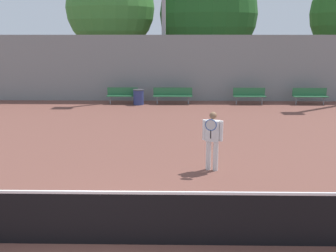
{
  "coord_description": "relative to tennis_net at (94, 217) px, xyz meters",
  "views": [
    {
      "loc": [
        1.43,
        -6.36,
        3.73
      ],
      "look_at": [
        1.23,
        5.13,
        0.95
      ],
      "focal_mm": 42.0,
      "sensor_mm": 36.0,
      "label": 1
    }
  ],
  "objects": [
    {
      "name": "back_fence",
      "position": [
        0.0,
        15.05,
        1.26
      ],
      "size": [
        29.8,
        0.06,
        3.55
      ],
      "color": "gray",
      "rests_on": "ground_plane"
    },
    {
      "name": "tennis_net",
      "position": [
        0.0,
        0.0,
        0.0
      ],
      "size": [
        10.66,
        0.09,
        1.02
      ],
      "color": "black",
      "rests_on": "ground_plane"
    },
    {
      "name": "ground_plane",
      "position": [
        0.0,
        0.0,
        -0.52
      ],
      "size": [
        100.0,
        100.0,
        0.0
      ],
      "primitive_type": "plane",
      "color": "brown"
    },
    {
      "name": "trash_bin",
      "position": [
        -0.47,
        13.86,
        -0.12
      ],
      "size": [
        0.57,
        0.57,
        0.79
      ],
      "color": "navy",
      "rests_on": "ground_plane"
    },
    {
      "name": "bench_by_gate",
      "position": [
        -1.33,
        14.09,
        0.0
      ],
      "size": [
        1.62,
        0.4,
        0.85
      ],
      "color": "#28663D",
      "rests_on": "ground_plane"
    },
    {
      "name": "tennis_player",
      "position": [
        2.46,
        3.92,
        0.41
      ],
      "size": [
        0.54,
        0.47,
        1.64
      ],
      "rotation": [
        0.0,
        0.0,
        -0.28
      ],
      "color": "silver",
      "rests_on": "ground_plane"
    },
    {
      "name": "bench_courtside_near",
      "position": [
        1.32,
        14.09,
        0.01
      ],
      "size": [
        2.05,
        0.4,
        0.85
      ],
      "color": "#28663D",
      "rests_on": "ground_plane"
    },
    {
      "name": "bench_adjacent_court",
      "position": [
        8.49,
        14.09,
        0.0
      ],
      "size": [
        1.78,
        0.4,
        0.85
      ],
      "color": "#28663D",
      "rests_on": "ground_plane"
    },
    {
      "name": "bench_courtside_far",
      "position": [
        5.33,
        14.09,
        0.0
      ],
      "size": [
        1.67,
        0.4,
        0.85
      ],
      "color": "#28663D",
      "rests_on": "ground_plane"
    },
    {
      "name": "tree_green_tall",
      "position": [
        -2.92,
        21.04,
        4.72
      ],
      "size": [
        5.9,
        5.9,
        8.2
      ],
      "color": "brown",
      "rests_on": "ground_plane"
    },
    {
      "name": "tree_dark_dense",
      "position": [
        3.66,
        21.02,
        4.32
      ],
      "size": [
        6.52,
        6.52,
        8.1
      ],
      "color": "brown",
      "rests_on": "ground_plane"
    }
  ]
}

